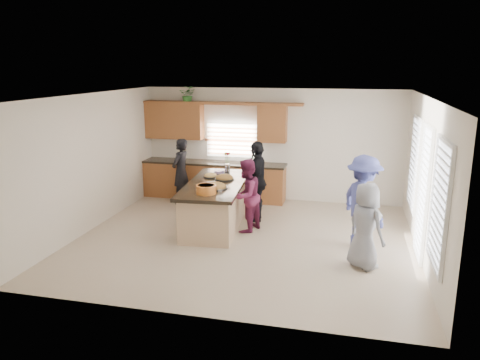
% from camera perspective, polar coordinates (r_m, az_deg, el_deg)
% --- Properties ---
extents(floor, '(6.50, 6.50, 0.00)m').
position_cam_1_polar(floor, '(9.32, 0.54, -7.23)').
color(floor, '#BEA98D').
rests_on(floor, ground).
extents(room_shell, '(6.52, 6.02, 2.81)m').
position_cam_1_polar(room_shell, '(8.82, 0.57, 4.38)').
color(room_shell, silver).
rests_on(room_shell, ground).
extents(back_cabinetry, '(4.08, 0.66, 2.46)m').
position_cam_1_polar(back_cabinetry, '(11.97, -3.37, 2.07)').
color(back_cabinetry, '#99582C').
rests_on(back_cabinetry, ground).
extents(right_wall_glazing, '(0.06, 4.00, 2.25)m').
position_cam_1_polar(right_wall_glazing, '(8.68, 21.56, -0.53)').
color(right_wall_glazing, white).
rests_on(right_wall_glazing, ground).
extents(island, '(1.36, 2.78, 0.95)m').
position_cam_1_polar(island, '(9.96, -2.95, -3.09)').
color(island, tan).
rests_on(island, ground).
extents(platter_front, '(0.49, 0.49, 0.20)m').
position_cam_1_polar(platter_front, '(9.35, -3.03, -0.87)').
color(platter_front, black).
rests_on(platter_front, island).
extents(platter_mid, '(0.43, 0.43, 0.17)m').
position_cam_1_polar(platter_mid, '(10.09, -1.90, 0.23)').
color(platter_mid, black).
rests_on(platter_mid, island).
extents(platter_back, '(0.32, 0.32, 0.13)m').
position_cam_1_polar(platter_back, '(10.31, -3.60, 0.51)').
color(platter_back, black).
rests_on(platter_back, island).
extents(salad_bowl, '(0.39, 0.39, 0.17)m').
position_cam_1_polar(salad_bowl, '(8.98, -4.14, -1.09)').
color(salad_bowl, orange).
rests_on(salad_bowl, island).
extents(clear_cup, '(0.08, 0.08, 0.09)m').
position_cam_1_polar(clear_cup, '(8.90, -2.40, -1.50)').
color(clear_cup, white).
rests_on(clear_cup, island).
extents(plate_stack, '(0.24, 0.24, 0.06)m').
position_cam_1_polar(plate_stack, '(10.69, -2.54, 1.01)').
color(plate_stack, '#9F84C1').
rests_on(plate_stack, island).
extents(flower_vase, '(0.14, 0.14, 0.45)m').
position_cam_1_polar(flower_vase, '(10.79, -1.56, 2.26)').
color(flower_vase, silver).
rests_on(flower_vase, island).
extents(potted_plant, '(0.41, 0.36, 0.44)m').
position_cam_1_polar(potted_plant, '(12.02, -6.36, 10.29)').
color(potted_plant, '#347C31').
rests_on(potted_plant, back_cabinetry).
extents(woman_left_back, '(0.49, 0.65, 1.62)m').
position_cam_1_polar(woman_left_back, '(11.58, -7.23, 1.06)').
color(woman_left_back, black).
rests_on(woman_left_back, ground).
extents(woman_left_mid, '(0.78, 0.88, 1.51)m').
position_cam_1_polar(woman_left_mid, '(9.55, 0.76, -1.92)').
color(woman_left_mid, maroon).
rests_on(woman_left_mid, ground).
extents(woman_left_front, '(0.57, 1.09, 1.77)m').
position_cam_1_polar(woman_left_front, '(10.22, 2.10, -0.13)').
color(woman_left_front, black).
rests_on(woman_left_front, ground).
extents(woman_right_back, '(1.16, 1.32, 1.77)m').
position_cam_1_polar(woman_right_back, '(8.95, 14.78, -2.64)').
color(woman_right_back, '#3F458A').
rests_on(woman_right_back, ground).
extents(woman_right_front, '(0.84, 0.85, 1.48)m').
position_cam_1_polar(woman_right_front, '(8.11, 15.05, -5.42)').
color(woman_right_front, gray).
rests_on(woman_right_front, ground).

